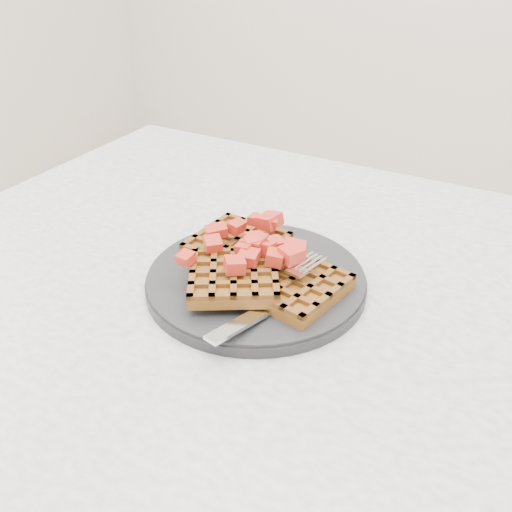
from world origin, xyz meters
name	(u,v)px	position (x,y,z in m)	size (l,w,h in m)	color
table	(360,403)	(0.00, 0.00, 0.64)	(1.20, 0.80, 0.75)	silver
plate	(256,280)	(-0.14, 0.00, 0.76)	(0.25, 0.25, 0.02)	black
waffles	(254,267)	(-0.14, 0.00, 0.78)	(0.21, 0.19, 0.03)	brown
strawberry_pile	(256,245)	(-0.14, 0.00, 0.80)	(0.15, 0.15, 0.02)	#A10900
fork	(277,299)	(-0.09, -0.04, 0.77)	(0.02, 0.18, 0.02)	silver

